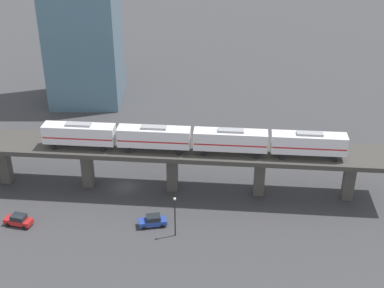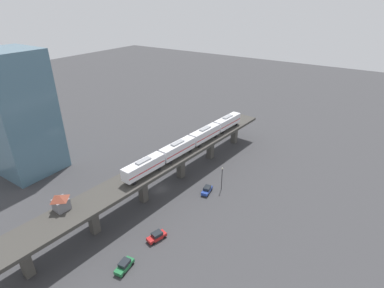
# 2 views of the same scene
# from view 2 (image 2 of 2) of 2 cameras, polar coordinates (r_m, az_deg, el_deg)

# --- Properties ---
(ground_plane) EXTENTS (400.00, 400.00, 0.00)m
(ground_plane) POSITION_cam_2_polar(r_m,az_deg,el_deg) (84.86, -5.90, -8.58)
(ground_plane) COLOR #38383A
(elevated_viaduct) EXTENTS (16.39, 92.38, 8.41)m
(elevated_viaduct) POSITION_cam_2_polar(r_m,az_deg,el_deg) (81.10, -6.04, -4.34)
(elevated_viaduct) COLOR #393733
(elevated_viaduct) RESTS_ON ground
(subway_train) EXTENTS (7.15, 49.85, 4.45)m
(subway_train) POSITION_cam_2_polar(r_m,az_deg,el_deg) (86.29, -0.00, 0.62)
(subway_train) COLOR silver
(subway_train) RESTS_ON elevated_viaduct
(signal_hut) EXTENTS (3.49, 3.49, 3.40)m
(signal_hut) POSITION_cam_2_polar(r_m,az_deg,el_deg) (68.44, -23.73, -10.12)
(signal_hut) COLOR slate
(signal_hut) RESTS_ON elevated_viaduct
(street_car_red) EXTENTS (2.92, 4.72, 1.89)m
(street_car_red) POSITION_cam_2_polar(r_m,az_deg,el_deg) (69.35, -6.73, -17.03)
(street_car_red) COLOR #AD1E1E
(street_car_red) RESTS_ON ground
(street_car_green) EXTENTS (2.43, 4.61, 1.89)m
(street_car_green) POSITION_cam_2_polar(r_m,az_deg,el_deg) (64.70, -12.75, -21.64)
(street_car_green) COLOR #1E6638
(street_car_green) RESTS_ON ground
(street_car_blue) EXTENTS (2.52, 4.64, 1.89)m
(street_car_blue) POSITION_cam_2_polar(r_m,az_deg,el_deg) (82.69, 2.87, -8.71)
(street_car_blue) COLOR #233D93
(street_car_blue) RESTS_ON ground
(delivery_truck) EXTENTS (3.02, 7.40, 3.20)m
(delivery_truck) POSITION_cam_2_polar(r_m,az_deg,el_deg) (92.97, -9.75, -4.20)
(delivery_truck) COLOR #333338
(delivery_truck) RESTS_ON ground
(street_lamp) EXTENTS (0.44, 0.44, 6.94)m
(street_lamp) POSITION_cam_2_polar(r_m,az_deg,el_deg) (82.59, 5.72, -6.23)
(street_lamp) COLOR black
(street_lamp) RESTS_ON ground
(office_tower) EXTENTS (16.00, 16.00, 36.00)m
(office_tower) POSITION_cam_2_polar(r_m,az_deg,el_deg) (99.32, -30.08, 4.89)
(office_tower) COLOR slate
(office_tower) RESTS_ON ground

